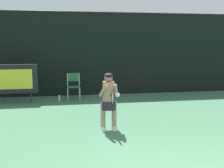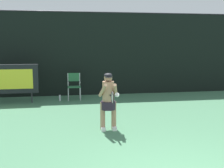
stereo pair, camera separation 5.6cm
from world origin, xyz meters
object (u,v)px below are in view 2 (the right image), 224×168
at_px(scoreboard, 9,79).
at_px(umpire_chair, 74,85).
at_px(tennis_racket, 112,97).
at_px(water_bottle, 60,98).
at_px(tennis_player, 108,99).

distance_m(scoreboard, umpire_chair, 2.51).
bearing_deg(tennis_racket, scoreboard, 121.98).
bearing_deg(scoreboard, umpire_chair, 8.50).
distance_m(scoreboard, tennis_racket, 5.40).
bearing_deg(umpire_chair, scoreboard, -171.50).
bearing_deg(water_bottle, tennis_racket, -72.68).
xyz_separation_m(tennis_player, tennis_racket, (0.02, -0.49, 0.13)).
height_order(scoreboard, tennis_player, tennis_player).
distance_m(scoreboard, tennis_player, 5.00).
height_order(umpire_chair, water_bottle, umpire_chair).
distance_m(water_bottle, tennis_racket, 4.76).
bearing_deg(tennis_racket, water_bottle, 101.87).
bearing_deg(umpire_chair, water_bottle, -162.28).
relative_size(water_bottle, tennis_racket, 0.44).
height_order(water_bottle, tennis_player, tennis_player).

